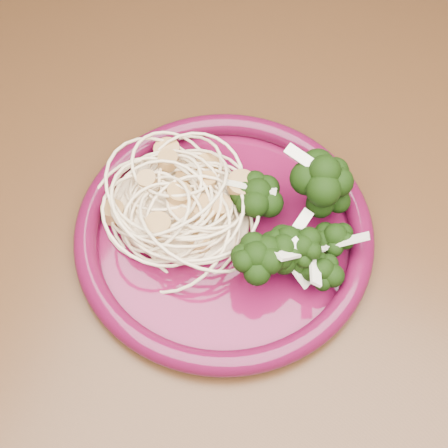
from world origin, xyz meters
TOP-DOWN VIEW (x-y plane):
  - dining_table at (0.00, 0.00)m, footprint 1.20×0.80m
  - dinner_plate at (0.01, -0.06)m, footprint 0.27×0.27m
  - spaghetti_pile at (-0.03, -0.06)m, footprint 0.13×0.12m
  - scallop_cluster at (-0.03, -0.06)m, footprint 0.13×0.13m
  - broccoli_pile at (0.06, -0.07)m, footprint 0.10×0.15m
  - onion_garnish at (0.06, -0.07)m, footprint 0.07×0.10m

SIDE VIEW (x-z plane):
  - dining_table at x=0.00m, z-range 0.28..1.03m
  - dinner_plate at x=0.01m, z-range 0.75..0.77m
  - spaghetti_pile at x=-0.03m, z-range 0.76..0.78m
  - broccoli_pile at x=0.06m, z-range 0.76..0.80m
  - scallop_cluster at x=-0.03m, z-range 0.78..0.82m
  - onion_garnish at x=0.06m, z-range 0.79..0.83m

